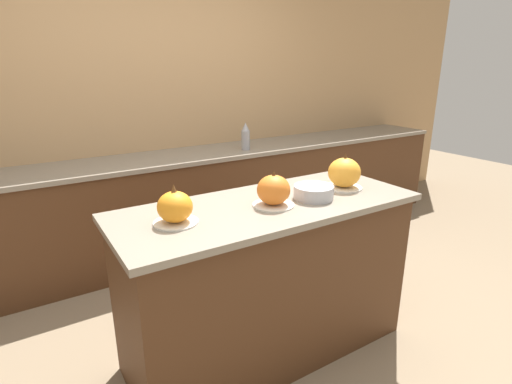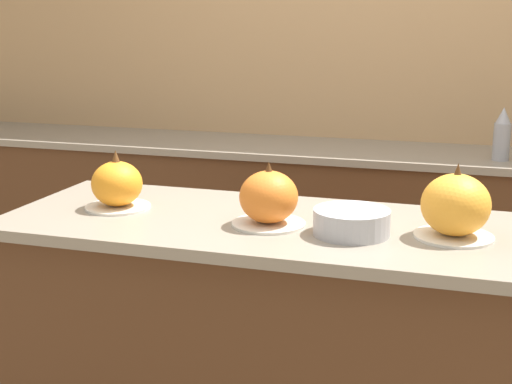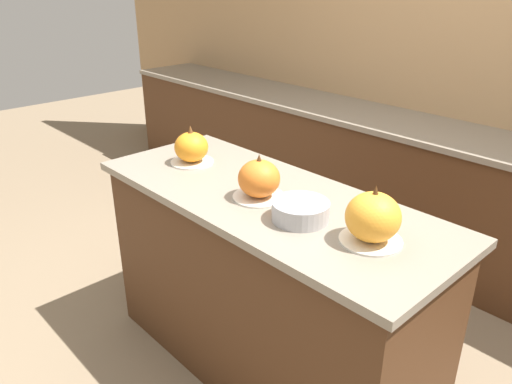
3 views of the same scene
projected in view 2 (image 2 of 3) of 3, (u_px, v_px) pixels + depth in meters
wall_back at (368, 72)px, 3.77m from camera, size 8.00×0.06×2.50m
kitchen_island at (272, 360)px, 2.26m from camera, size 1.66×0.66×0.93m
back_counter at (353, 234)px, 3.65m from camera, size 6.00×0.60×0.89m
pumpkin_cake_left at (117, 185)px, 2.29m from camera, size 0.21×0.21×0.19m
pumpkin_cake_center at (269, 199)px, 2.10m from camera, size 0.22×0.22×0.19m
pumpkin_cake_right at (456, 207)px, 1.97m from camera, size 0.22×0.22×0.21m
bottle_tall at (502, 135)px, 3.22m from camera, size 0.08×0.08×0.24m
mixing_bowl at (352, 222)px, 2.01m from camera, size 0.22×0.22×0.07m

